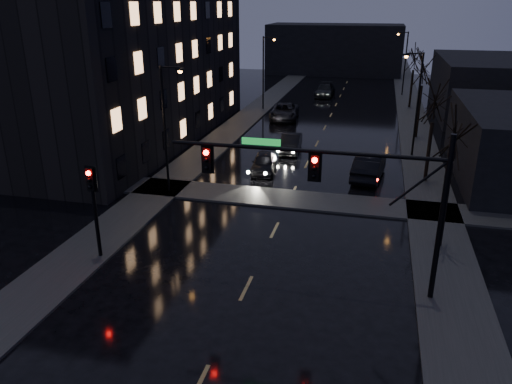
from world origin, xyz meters
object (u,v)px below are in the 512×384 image
Objects in this scene: oncoming_car_d at (325,90)px; lead_car at (369,167)px; oncoming_car_a at (264,163)px; oncoming_car_c at (284,112)px; oncoming_car_b at (291,143)px.

oncoming_car_d is 32.18m from lead_car.
oncoming_car_a is 0.69× the size of oncoming_car_c.
lead_car is at bearing -67.22° from oncoming_car_c.
oncoming_car_b is at bearing 73.49° from oncoming_car_a.
oncoming_car_c is (-2.71, 11.67, 0.11)m from oncoming_car_b.
oncoming_car_d is at bearing 74.53° from oncoming_car_c.
oncoming_car_c is at bearing -97.60° from oncoming_car_d.
oncoming_car_a is 0.94× the size of oncoming_car_b.
oncoming_car_b is 26.29m from oncoming_car_d.
oncoming_car_d is (2.56, 14.62, -0.03)m from oncoming_car_c.
oncoming_car_c is at bearing 89.12° from oncoming_car_a.
oncoming_car_c is at bearing 99.84° from oncoming_car_b.
lead_car is (9.10, -16.89, 0.02)m from oncoming_car_c.
oncoming_car_d is 1.07× the size of lead_car.
oncoming_car_d is at bearing -71.44° from lead_car.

